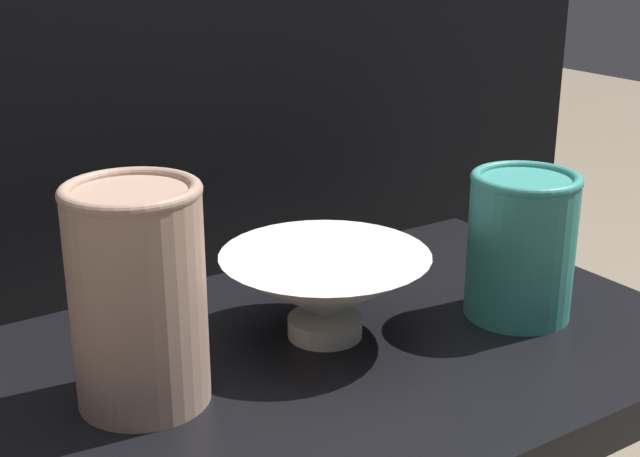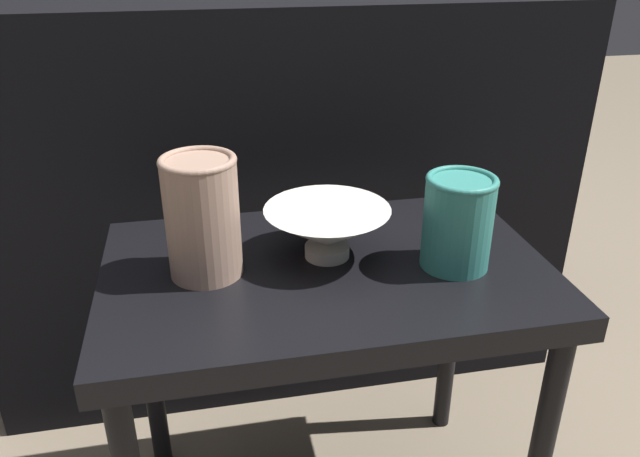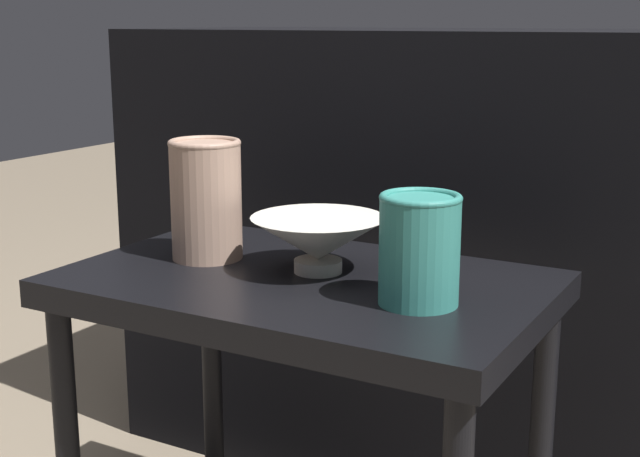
# 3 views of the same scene
# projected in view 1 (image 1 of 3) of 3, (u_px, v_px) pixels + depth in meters

# --- Properties ---
(table) EXTENTS (0.68, 0.43, 0.55)m
(table) POSITION_uv_depth(u_px,v_px,m) (334.00, 413.00, 0.84)
(table) COLOR black
(table) RESTS_ON ground_plane
(couch_backdrop) EXTENTS (1.30, 0.50, 0.89)m
(couch_backdrop) POSITION_uv_depth(u_px,v_px,m) (111.00, 259.00, 1.31)
(couch_backdrop) COLOR black
(couch_backdrop) RESTS_ON ground_plane
(bowl) EXTENTS (0.20, 0.20, 0.08)m
(bowl) POSITION_uv_depth(u_px,v_px,m) (325.00, 288.00, 0.83)
(bowl) COLOR silver
(bowl) RESTS_ON table
(vase_textured_left) EXTENTS (0.11, 0.11, 0.18)m
(vase_textured_left) POSITION_uv_depth(u_px,v_px,m) (138.00, 293.00, 0.70)
(vase_textured_left) COLOR tan
(vase_textured_left) RESTS_ON table
(vase_colorful_right) EXTENTS (0.11, 0.11, 0.15)m
(vase_colorful_right) POSITION_uv_depth(u_px,v_px,m) (521.00, 243.00, 0.86)
(vase_colorful_right) COLOR teal
(vase_colorful_right) RESTS_ON table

